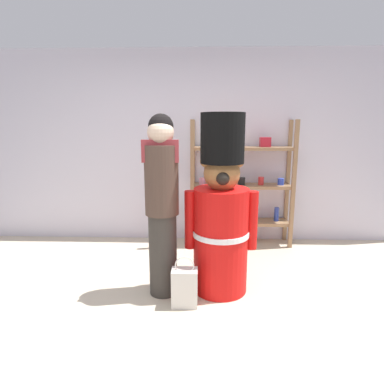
{
  "coord_description": "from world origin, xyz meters",
  "views": [
    {
      "loc": [
        0.14,
        -2.3,
        1.61
      ],
      "look_at": [
        0.05,
        0.63,
        1.0
      ],
      "focal_mm": 30.09,
      "sensor_mm": 36.0,
      "label": 1
    }
  ],
  "objects_px": {
    "teddy_bear_guard": "(221,216)",
    "person_shopper": "(162,201)",
    "merchandise_shelf": "(241,184)",
    "shopping_bag": "(185,287)"
  },
  "relations": [
    {
      "from": "merchandise_shelf",
      "to": "teddy_bear_guard",
      "type": "bearing_deg",
      "value": -104.37
    },
    {
      "from": "person_shopper",
      "to": "shopping_bag",
      "type": "xyz_separation_m",
      "value": [
        0.22,
        -0.23,
        -0.75
      ]
    },
    {
      "from": "teddy_bear_guard",
      "to": "shopping_bag",
      "type": "bearing_deg",
      "value": -137.08
    },
    {
      "from": "person_shopper",
      "to": "shopping_bag",
      "type": "relative_size",
      "value": 3.61
    },
    {
      "from": "shopping_bag",
      "to": "person_shopper",
      "type": "bearing_deg",
      "value": 134.19
    },
    {
      "from": "shopping_bag",
      "to": "teddy_bear_guard",
      "type": "bearing_deg",
      "value": 42.92
    },
    {
      "from": "teddy_bear_guard",
      "to": "person_shopper",
      "type": "bearing_deg",
      "value": -171.13
    },
    {
      "from": "merchandise_shelf",
      "to": "shopping_bag",
      "type": "height_order",
      "value": "merchandise_shelf"
    },
    {
      "from": "merchandise_shelf",
      "to": "shopping_bag",
      "type": "xyz_separation_m",
      "value": [
        -0.67,
        -1.62,
        -0.65
      ]
    },
    {
      "from": "merchandise_shelf",
      "to": "person_shopper",
      "type": "distance_m",
      "value": 1.65
    }
  ]
}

